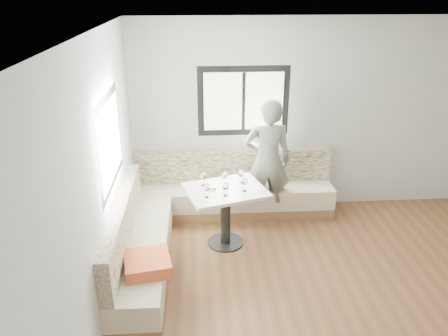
# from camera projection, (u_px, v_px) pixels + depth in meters

# --- Properties ---
(room) EXTENTS (5.01, 5.01, 2.81)m
(room) POSITION_uv_depth(u_px,v_px,m) (358.00, 189.00, 4.08)
(room) COLOR brown
(room) RESTS_ON ground
(banquette) EXTENTS (2.90, 2.80, 0.95)m
(banquette) POSITION_uv_depth(u_px,v_px,m) (197.00, 215.00, 5.82)
(banquette) COLOR #8C603B
(banquette) RESTS_ON ground
(table) EXTENTS (1.15, 1.00, 0.80)m
(table) POSITION_uv_depth(u_px,v_px,m) (226.00, 203.00, 5.58)
(table) COLOR black
(table) RESTS_ON ground
(person) EXTENTS (0.67, 0.45, 1.80)m
(person) POSITION_uv_depth(u_px,v_px,m) (267.00, 161.00, 6.08)
(person) COLOR slate
(person) RESTS_ON ground
(olive_ramekin) EXTENTS (0.10, 0.10, 0.04)m
(olive_ramekin) POSITION_uv_depth(u_px,v_px,m) (213.00, 188.00, 5.49)
(olive_ramekin) COLOR white
(olive_ramekin) RESTS_ON table
(wine_glass_a) EXTENTS (0.08, 0.08, 0.18)m
(wine_glass_a) POSITION_uv_depth(u_px,v_px,m) (207.00, 188.00, 5.24)
(wine_glass_a) COLOR white
(wine_glass_a) RESTS_ON table
(wine_glass_b) EXTENTS (0.08, 0.08, 0.18)m
(wine_glass_b) POSITION_uv_depth(u_px,v_px,m) (226.00, 187.00, 5.27)
(wine_glass_b) COLOR white
(wine_glass_b) RESTS_ON table
(wine_glass_c) EXTENTS (0.08, 0.08, 0.18)m
(wine_glass_c) POSITION_uv_depth(u_px,v_px,m) (245.00, 182.00, 5.39)
(wine_glass_c) COLOR white
(wine_glass_c) RESTS_ON table
(wine_glass_d) EXTENTS (0.08, 0.08, 0.18)m
(wine_glass_d) POSITION_uv_depth(u_px,v_px,m) (225.00, 175.00, 5.58)
(wine_glass_d) COLOR white
(wine_glass_d) RESTS_ON table
(wine_glass_e) EXTENTS (0.08, 0.08, 0.18)m
(wine_glass_e) POSITION_uv_depth(u_px,v_px,m) (241.00, 174.00, 5.62)
(wine_glass_e) COLOR white
(wine_glass_e) RESTS_ON table
(wine_glass_f) EXTENTS (0.08, 0.08, 0.18)m
(wine_glass_f) POSITION_uv_depth(u_px,v_px,m) (204.00, 177.00, 5.54)
(wine_glass_f) COLOR white
(wine_glass_f) RESTS_ON table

